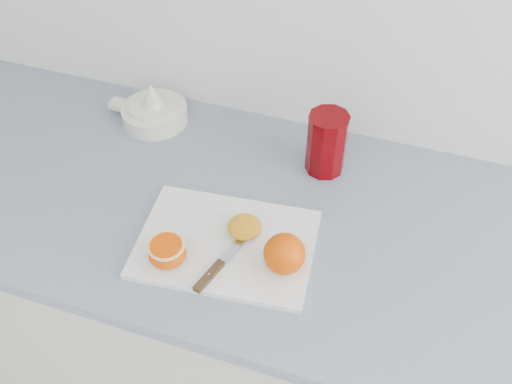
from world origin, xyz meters
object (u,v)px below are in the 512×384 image
Objects in this scene: half_orange at (167,252)px; counter at (235,320)px; citrus_juicer at (154,111)px; red_tumbler at (326,145)px; cutting_board at (226,244)px.

counter is at bearing 74.87° from half_orange.
red_tumbler is at bearing -4.41° from citrus_juicer.
citrus_juicer is (-0.21, 0.38, -0.00)m from half_orange.
citrus_juicer is at bearing 175.59° from red_tumbler.
counter is 37.15× the size of half_orange.
citrus_juicer is (-0.26, 0.20, 0.47)m from counter.
red_tumbler is at bearing 45.75° from counter.
half_orange reaches higher than cutting_board.
red_tumbler is (0.42, -0.03, 0.04)m from citrus_juicer.
half_orange is 0.36× the size of citrus_juicer.
counter is 0.57m from citrus_juicer.
citrus_juicer is 1.40× the size of red_tumbler.
cutting_board is 1.69× the size of citrus_juicer.
cutting_board is 0.31m from red_tumbler.
counter is 0.46m from cutting_board.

